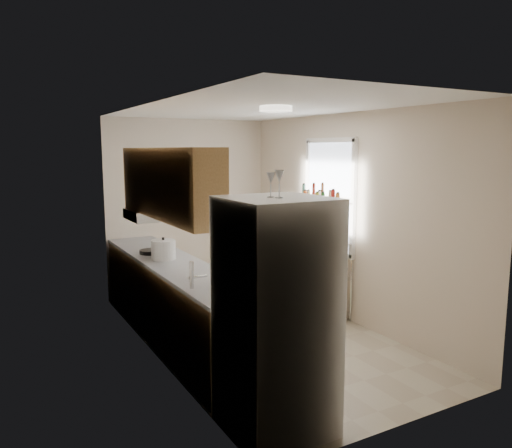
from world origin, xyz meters
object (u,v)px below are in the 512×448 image
at_px(rice_cooker, 163,250).
at_px(frying_pan_large, 151,252).
at_px(espresso_machine, 312,227).
at_px(cutting_board, 317,239).
at_px(refrigerator, 276,316).

height_order(rice_cooker, frying_pan_large, rice_cooker).
bearing_deg(espresso_machine, cutting_board, -88.42).
height_order(frying_pan_large, espresso_machine, espresso_machine).
bearing_deg(frying_pan_large, refrigerator, -83.81).
bearing_deg(cutting_board, frying_pan_large, 160.02).
distance_m(refrigerator, frying_pan_large, 2.72).
distance_m(refrigerator, rice_cooker, 2.34).
relative_size(rice_cooker, cutting_board, 0.70).
height_order(refrigerator, cutting_board, refrigerator).
height_order(refrigerator, rice_cooker, refrigerator).
bearing_deg(rice_cooker, refrigerator, -87.96).
bearing_deg(refrigerator, rice_cooker, 92.04).
xyz_separation_m(cutting_board, espresso_machine, (0.04, 0.18, 0.13)).
xyz_separation_m(rice_cooker, frying_pan_large, (-0.04, 0.38, -0.09)).
relative_size(rice_cooker, frying_pan_large, 1.04).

